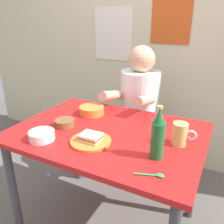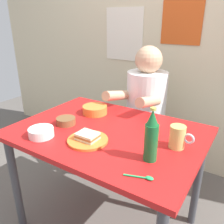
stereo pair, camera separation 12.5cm
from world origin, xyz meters
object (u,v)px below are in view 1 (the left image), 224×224
object	(u,v)px
beer_bottle	(158,135)
dining_table	(108,144)
person_seated	(139,97)
plate_orange	(91,141)
beer_mug	(180,134)
rice_bowl_white	(42,135)
stool	(138,141)
sandwich	(91,137)

from	to	relation	value
beer_bottle	dining_table	bearing A→B (deg)	156.21
person_seated	dining_table	bearing A→B (deg)	-86.29
dining_table	person_seated	distance (m)	0.63
dining_table	plate_orange	xyz separation A→B (m)	(-0.02, -0.17, 0.10)
beer_bottle	beer_mug	bearing A→B (deg)	68.30
beer_bottle	rice_bowl_white	world-z (taller)	beer_bottle
beer_bottle	plate_orange	bearing A→B (deg)	-176.86
stool	beer_mug	world-z (taller)	beer_mug
person_seated	rice_bowl_white	distance (m)	0.91
plate_orange	rice_bowl_white	xyz separation A→B (m)	(-0.25, -0.10, 0.02)
dining_table	person_seated	world-z (taller)	person_seated
beer_mug	dining_table	bearing A→B (deg)	-176.19
stool	person_seated	bearing A→B (deg)	-90.00
person_seated	rice_bowl_white	xyz separation A→B (m)	(-0.23, -0.88, 0.00)
plate_orange	sandwich	world-z (taller)	sandwich
sandwich	beer_bottle	bearing A→B (deg)	3.14
sandwich	beer_mug	distance (m)	0.47
person_seated	sandwich	bearing A→B (deg)	-88.18
dining_table	person_seated	xyz separation A→B (m)	(-0.04, 0.62, 0.12)
beer_bottle	sandwich	bearing A→B (deg)	-176.86
dining_table	person_seated	size ratio (longest dim) A/B	1.53
person_seated	sandwich	xyz separation A→B (m)	(0.03, -0.79, 0.01)
stool	rice_bowl_white	world-z (taller)	rice_bowl_white
dining_table	stool	world-z (taller)	dining_table
sandwich	rice_bowl_white	xyz separation A→B (m)	(-0.25, -0.10, -0.00)
dining_table	person_seated	bearing A→B (deg)	93.71
person_seated	beer_mug	world-z (taller)	person_seated
plate_orange	sandwich	size ratio (longest dim) A/B	2.00
dining_table	sandwich	size ratio (longest dim) A/B	10.00
dining_table	rice_bowl_white	xyz separation A→B (m)	(-0.27, -0.26, 0.12)
sandwich	rice_bowl_white	size ratio (longest dim) A/B	0.79
beer_bottle	rice_bowl_white	size ratio (longest dim) A/B	1.87
stool	sandwich	distance (m)	0.90
sandwich	rice_bowl_white	distance (m)	0.27
plate_orange	dining_table	bearing A→B (deg)	84.88
plate_orange	sandwich	bearing A→B (deg)	180.00
dining_table	plate_orange	size ratio (longest dim) A/B	5.00
dining_table	beer_mug	bearing A→B (deg)	3.81
dining_table	beer_mug	xyz separation A→B (m)	(0.41, 0.03, 0.15)
dining_table	stool	bearing A→B (deg)	93.65
beer_mug	beer_bottle	bearing A→B (deg)	-111.70
dining_table	plate_orange	bearing A→B (deg)	-95.12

